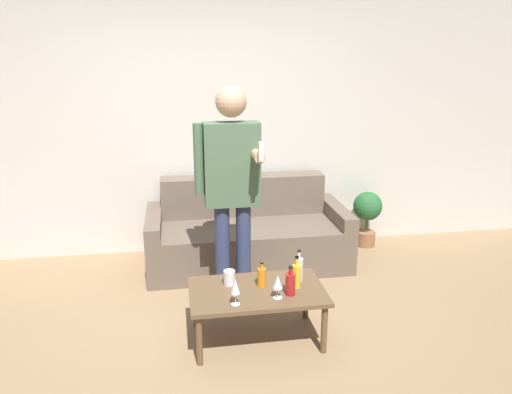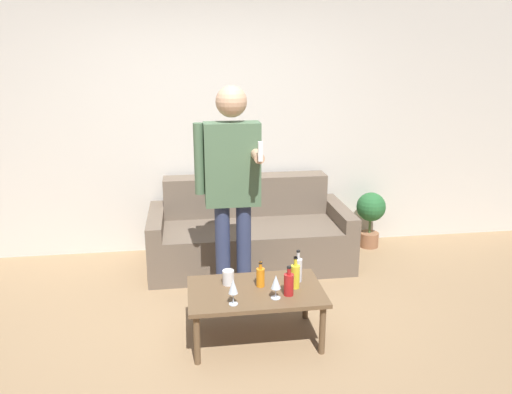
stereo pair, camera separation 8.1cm
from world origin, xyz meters
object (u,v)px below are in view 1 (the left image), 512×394
bottle_orange (296,275)px  person_standing_front (231,180)px  coffee_table (257,295)px  couch (247,234)px

bottle_orange → person_standing_front: size_ratio=0.13×
bottle_orange → coffee_table: bearing=178.5°
coffee_table → person_standing_front: size_ratio=0.54×
coffee_table → person_standing_front: bearing=100.8°
bottle_orange → person_standing_front: 0.90m
couch → person_standing_front: (-0.24, -0.83, 0.77)m
bottle_orange → person_standing_front: person_standing_front is taller
coffee_table → bottle_orange: bearing=-1.5°
couch → coffee_table: bearing=-95.5°
bottle_orange → couch: bearing=96.1°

